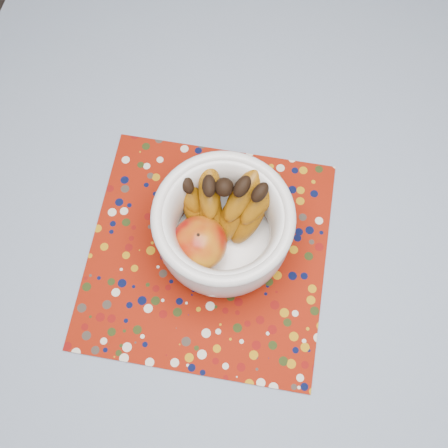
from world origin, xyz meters
name	(u,v)px	position (x,y,z in m)	size (l,w,h in m)	color
table	(270,256)	(0.00, 0.00, 0.67)	(1.20, 1.20, 0.75)	brown
tablecloth	(274,243)	(0.00, 0.00, 0.76)	(1.32, 1.32, 0.01)	slate
placemat	(208,253)	(-0.11, -0.05, 0.76)	(0.41, 0.41, 0.00)	maroon
fruit_bowl	(223,220)	(-0.09, -0.01, 0.84)	(0.25, 0.23, 0.16)	white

